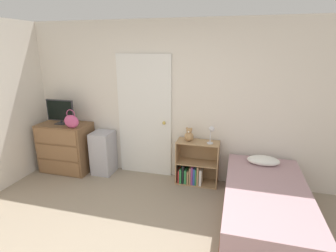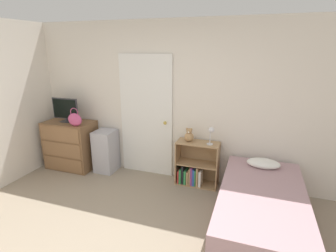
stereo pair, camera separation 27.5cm
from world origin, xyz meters
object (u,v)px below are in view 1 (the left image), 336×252
Objects in this scene: teddy_bear at (189,135)px; desk_lamp at (211,131)px; storage_bin at (103,153)px; bed at (265,206)px; dresser at (66,147)px; handbag at (71,121)px; tv at (60,111)px; bookshelf at (195,168)px.

teddy_bear is 0.78× the size of desk_lamp.
storage_bin is 2.73m from bed.
dresser is 2.77× the size of handbag.
storage_bin is at bearing -178.44° from teddy_bear.
tv reaches higher than bed.
handbag is 0.16× the size of bed.
handbag reaches higher than dresser.
dresser is 0.69m from storage_bin.
handbag is at bearing -171.62° from teddy_bear.
handbag is (0.32, -0.17, -0.11)m from tv.
tv reaches higher than bookshelf.
storage_bin is at bearing -179.97° from desk_lamp.
tv is at bearing -178.41° from desk_lamp.
desk_lamp is at bearing 1.59° from tv.
tv is 2.31× the size of teddy_bear.
tv is 2.57m from desk_lamp.
dresser is at bearing 167.88° from bed.
storage_bin is (0.68, 0.07, -0.06)m from dresser.
desk_lamp is (1.84, 0.00, 0.55)m from storage_bin.
bookshelf is (1.60, 0.04, -0.10)m from storage_bin.
storage_bin is 1.61m from bookshelf.
bed is at bearing -12.02° from tv.
storage_bin is (0.40, 0.24, -0.61)m from handbag.
handbag is 1.41× the size of teddy_bear.
storage_bin is 1.92m from desk_lamp.
desk_lamp is (0.24, -0.04, 0.65)m from bookshelf.
handbag is 0.42× the size of storage_bin.
tv is 1.64× the size of handbag.
tv is 1.80× the size of desk_lamp.
teddy_bear is 0.11× the size of bed.
handbag is 1.10× the size of desk_lamp.
teddy_bear is at bearing 2.99° from dresser.
desk_lamp is at bearing -6.53° from teddy_bear.
bed is (1.12, -0.82, -0.55)m from teddy_bear.
handbag is 3.15m from bed.
handbag is at bearing -172.09° from bookshelf.
bed is at bearing -36.31° from teddy_bear.
bookshelf is at bearing -0.42° from teddy_bear.
tv is 3.51m from bed.
bookshelf is 0.56m from teddy_bear.
teddy_bear is 1.49m from bed.
dresser is 3.05× the size of desk_lamp.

